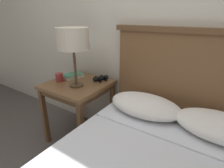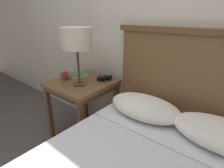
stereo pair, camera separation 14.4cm
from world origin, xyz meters
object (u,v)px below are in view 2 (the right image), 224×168
nightstand (82,89)px  book_on_nightstand (78,74)px  table_lamp (76,39)px  binoculars_pair (105,78)px  coffee_mug (65,75)px

nightstand → book_on_nightstand: size_ratio=2.80×
book_on_nightstand → table_lamp: bearing=-37.8°
table_lamp → binoculars_pair: bearing=67.2°
table_lamp → coffee_mug: 0.45m
nightstand → coffee_mug: 0.24m
binoculars_pair → coffee_mug: 0.42m
book_on_nightstand → binoculars_pair: (0.31, 0.09, 0.00)m
nightstand → coffee_mug: size_ratio=6.41×
nightstand → table_lamp: size_ratio=1.23×
nightstand → binoculars_pair: 0.26m
nightstand → table_lamp: (0.05, -0.06, 0.52)m
nightstand → binoculars_pair: binoculars_pair is taller
table_lamp → binoculars_pair: size_ratio=3.31×
nightstand → book_on_nightstand: bearing=149.0°
nightstand → coffee_mug: coffee_mug is taller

